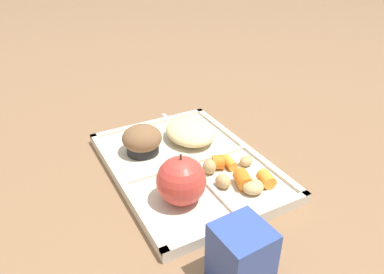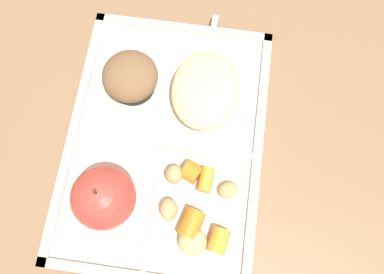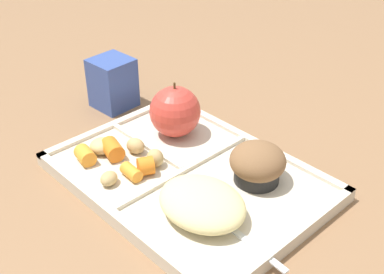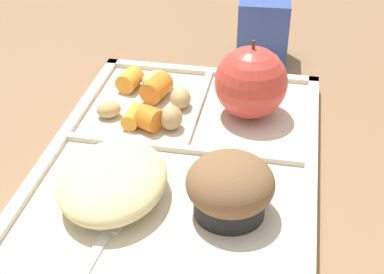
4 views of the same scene
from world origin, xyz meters
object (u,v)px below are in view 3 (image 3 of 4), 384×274
at_px(plastic_fork, 238,234).
at_px(green_apple, 175,112).
at_px(lunch_tray, 188,177).
at_px(bran_muffin, 257,164).
at_px(milk_carton, 113,83).

bearing_deg(plastic_fork, green_apple, 156.13).
bearing_deg(green_apple, lunch_tray, -32.54).
xyz_separation_m(bran_muffin, plastic_fork, (0.06, -0.10, -0.03)).
relative_size(lunch_tray, plastic_fork, 2.69).
height_order(green_apple, plastic_fork, green_apple).
relative_size(green_apple, bran_muffin, 1.16).
height_order(plastic_fork, milk_carton, milk_carton).
xyz_separation_m(green_apple, bran_muffin, (0.17, 0.00, -0.01)).
xyz_separation_m(lunch_tray, green_apple, (-0.09, 0.06, 0.05)).
distance_m(bran_muffin, plastic_fork, 0.12).
relative_size(lunch_tray, bran_muffin, 4.81).
bearing_deg(plastic_fork, bran_muffin, 119.20).
bearing_deg(milk_carton, plastic_fork, -17.55).
bearing_deg(plastic_fork, milk_carton, 165.76).
bearing_deg(lunch_tray, milk_carton, 167.20).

